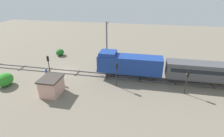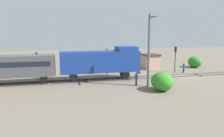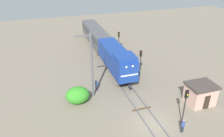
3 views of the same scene
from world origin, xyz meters
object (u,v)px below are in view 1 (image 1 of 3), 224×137
object	(u,v)px
traffic_signal_near	(49,64)
catenary_mast	(107,43)
worker_near_track	(46,72)
locomotive	(129,64)
relay_hut	(52,86)
passenger_car_leading	(211,71)
worker_by_signal	(112,62)
traffic_signal_mid	(117,70)
traffic_signal_far	(187,78)

from	to	relation	value
traffic_signal_near	catenary_mast	bearing A→B (deg)	134.61
worker_near_track	locomotive	bearing A→B (deg)	-162.32
relay_hut	traffic_signal_near	bearing A→B (deg)	-148.10
catenary_mast	relay_hut	world-z (taller)	catenary_mast
locomotive	traffic_signal_near	bearing A→B (deg)	-76.56
locomotive	passenger_car_leading	xyz separation A→B (m)	(0.00, 13.34, -0.25)
worker_by_signal	locomotive	bearing A→B (deg)	-98.21
traffic_signal_near	traffic_signal_mid	size ratio (longest dim) A/B	1.05
worker_by_signal	traffic_signal_near	bearing A→B (deg)	167.52
traffic_signal_far	worker_near_track	xyz separation A→B (m)	(-1.20, -23.65, -1.69)
traffic_signal_near	catenary_mast	xyz separation A→B (m)	(-8.26, 8.37, 1.71)
traffic_signal_near	worker_by_signal	size ratio (longest dim) A/B	2.56
locomotive	worker_by_signal	world-z (taller)	locomotive
locomotive	traffic_signal_near	xyz separation A→B (m)	(3.20, -13.39, 0.25)
worker_near_track	worker_by_signal	size ratio (longest dim) A/B	1.00
traffic_signal_far	worker_near_track	bearing A→B (deg)	-92.91
worker_near_track	catenary_mast	xyz separation A→B (m)	(-7.46, 9.59, 3.73)
traffic_signal_far	worker_by_signal	distance (m)	15.07
passenger_car_leading	traffic_signal_mid	xyz separation A→B (m)	(3.40, -14.86, 0.37)
traffic_signal_mid	traffic_signal_far	world-z (taller)	traffic_signal_mid
worker_near_track	relay_hut	xyz separation A→B (m)	(5.10, 3.90, 0.40)
catenary_mast	worker_by_signal	bearing A→B (deg)	56.08
worker_near_track	worker_by_signal	xyz separation A→B (m)	(-6.60, 10.86, 0.00)
locomotive	relay_hut	bearing A→B (deg)	-55.01
locomotive	worker_near_track	world-z (taller)	locomotive
locomotive	worker_by_signal	bearing A→B (deg)	-138.21
locomotive	catenary_mast	distance (m)	7.39
traffic_signal_near	catenary_mast	size ratio (longest dim) A/B	0.49
catenary_mast	passenger_car_leading	bearing A→B (deg)	74.61
worker_by_signal	catenary_mast	world-z (taller)	catenary_mast
locomotive	traffic_signal_far	world-z (taller)	locomotive
traffic_signal_near	relay_hut	bearing A→B (deg)	31.90
locomotive	worker_near_track	xyz separation A→B (m)	(2.40, -14.61, -1.78)
locomotive	traffic_signal_near	size ratio (longest dim) A/B	2.66
worker_near_track	worker_by_signal	bearing A→B (deg)	-140.35
passenger_car_leading	catenary_mast	size ratio (longest dim) A/B	1.56
worker_by_signal	relay_hut	size ratio (longest dim) A/B	0.49
traffic_signal_mid	passenger_car_leading	bearing A→B (deg)	102.88
worker_near_track	catenary_mast	world-z (taller)	catenary_mast
passenger_car_leading	worker_by_signal	distance (m)	17.66
locomotive	catenary_mast	xyz separation A→B (m)	(-5.06, -5.03, 1.96)
worker_near_track	passenger_car_leading	bearing A→B (deg)	-166.74
passenger_car_leading	worker_by_signal	bearing A→B (deg)	-103.81
worker_by_signal	catenary_mast	xyz separation A→B (m)	(-0.86, -1.27, 3.73)
traffic_signal_far	worker_near_track	world-z (taller)	traffic_signal_far
traffic_signal_mid	relay_hut	bearing A→B (deg)	-65.95
traffic_signal_near	worker_near_track	world-z (taller)	traffic_signal_near
traffic_signal_near	worker_near_track	size ratio (longest dim) A/B	2.56
passenger_car_leading	traffic_signal_near	xyz separation A→B (m)	(3.20, -26.73, 0.50)
worker_near_track	traffic_signal_far	bearing A→B (deg)	-174.55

